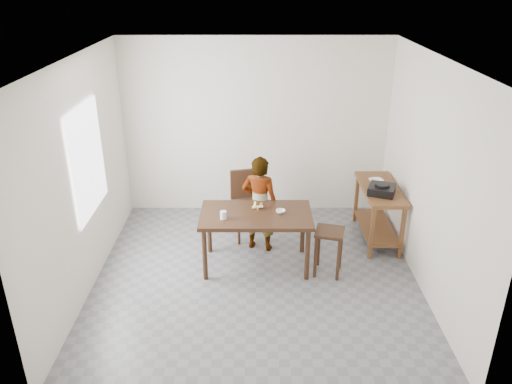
{
  "coord_description": "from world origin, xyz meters",
  "views": [
    {
      "loc": [
        -0.01,
        -5.29,
        3.55
      ],
      "look_at": [
        0.0,
        0.4,
        1.0
      ],
      "focal_mm": 35.0,
      "sensor_mm": 36.0,
      "label": 1
    }
  ],
  "objects_px": {
    "dining_table": "(256,240)",
    "prep_counter": "(378,213)",
    "stool": "(328,252)",
    "dining_chair": "(250,206)",
    "child": "(260,204)"
  },
  "relations": [
    {
      "from": "child",
      "to": "stool",
      "type": "height_order",
      "value": "child"
    },
    {
      "from": "prep_counter",
      "to": "stool",
      "type": "distance_m",
      "value": 1.2
    },
    {
      "from": "dining_chair",
      "to": "child",
      "type": "bearing_deg",
      "value": -80.78
    },
    {
      "from": "child",
      "to": "stool",
      "type": "bearing_deg",
      "value": 160.31
    },
    {
      "from": "prep_counter",
      "to": "dining_chair",
      "type": "xyz_separation_m",
      "value": [
        -1.81,
        0.07,
        0.08
      ]
    },
    {
      "from": "dining_table",
      "to": "stool",
      "type": "bearing_deg",
      "value": -11.34
    },
    {
      "from": "dining_table",
      "to": "stool",
      "type": "distance_m",
      "value": 0.93
    },
    {
      "from": "dining_table",
      "to": "dining_chair",
      "type": "bearing_deg",
      "value": 96.6
    },
    {
      "from": "dining_table",
      "to": "stool",
      "type": "relative_size",
      "value": 2.31
    },
    {
      "from": "dining_table",
      "to": "prep_counter",
      "type": "distance_m",
      "value": 1.86
    },
    {
      "from": "prep_counter",
      "to": "dining_chair",
      "type": "height_order",
      "value": "dining_chair"
    },
    {
      "from": "dining_table",
      "to": "child",
      "type": "relative_size",
      "value": 1.04
    },
    {
      "from": "dining_table",
      "to": "prep_counter",
      "type": "bearing_deg",
      "value": 22.15
    },
    {
      "from": "dining_table",
      "to": "dining_chair",
      "type": "distance_m",
      "value": 0.79
    },
    {
      "from": "child",
      "to": "dining_table",
      "type": "bearing_deg",
      "value": 99.91
    }
  ]
}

